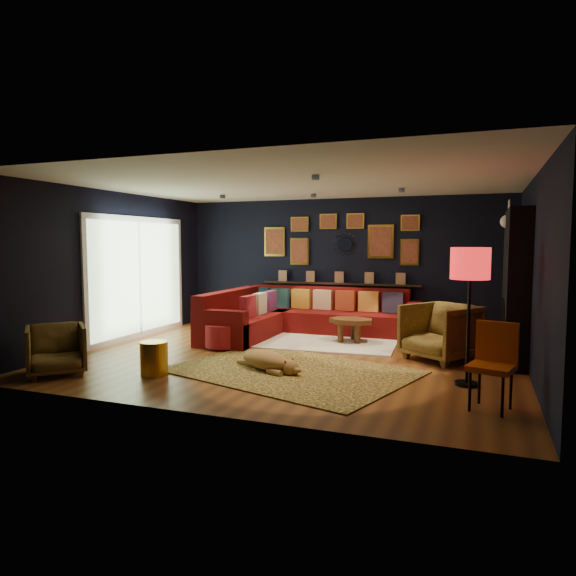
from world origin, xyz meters
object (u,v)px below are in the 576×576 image
(pouf, at_px, (222,336))
(gold_stool, at_px, (154,358))
(sectional, at_px, (295,318))
(armchair_right, at_px, (440,329))
(armchair_left, at_px, (56,347))
(coffee_table, at_px, (351,323))
(floor_lamp, at_px, (470,269))
(orange_chair, at_px, (494,358))
(dog, at_px, (266,356))

(pouf, bearing_deg, gold_stool, -91.03)
(sectional, height_order, armchair_right, armchair_right)
(armchair_left, xyz_separation_m, gold_stool, (1.22, 0.42, -0.14))
(coffee_table, height_order, floor_lamp, floor_lamp)
(armchair_left, bearing_deg, armchair_right, -17.02)
(coffee_table, height_order, pouf, coffee_table)
(armchair_right, bearing_deg, orange_chair, -37.60)
(orange_chair, relative_size, floor_lamp, 0.54)
(armchair_left, xyz_separation_m, dog, (2.48, 1.16, -0.16))
(gold_stool, bearing_deg, pouf, 88.97)
(pouf, bearing_deg, floor_lamp, -13.29)
(orange_chair, bearing_deg, floor_lamp, 124.68)
(sectional, distance_m, floor_lamp, 4.14)
(armchair_left, xyz_separation_m, floor_lamp, (5.05, 1.35, 1.05))
(armchair_right, height_order, orange_chair, armchair_right)
(sectional, bearing_deg, floor_lamp, -38.82)
(pouf, height_order, armchair_right, armchair_right)
(pouf, height_order, floor_lamp, floor_lamp)
(sectional, xyz_separation_m, armchair_right, (2.70, -1.22, 0.14))
(sectional, height_order, dog, sectional)
(gold_stool, relative_size, floor_lamp, 0.27)
(orange_chair, bearing_deg, armchair_left, -157.93)
(coffee_table, bearing_deg, dog, -105.31)
(armchair_left, relative_size, dog, 0.63)
(gold_stool, bearing_deg, orange_chair, 1.51)
(floor_lamp, xyz_separation_m, dog, (-2.57, -0.19, -1.21))
(pouf, relative_size, armchair_left, 0.77)
(dog, bearing_deg, orange_chair, 11.74)
(coffee_table, xyz_separation_m, gold_stool, (-1.89, -3.02, -0.13))
(sectional, distance_m, armchair_right, 2.97)
(sectional, xyz_separation_m, armchair_left, (-1.94, -3.86, 0.04))
(armchair_left, distance_m, armchair_right, 5.34)
(armchair_left, distance_m, dog, 2.75)
(gold_stool, height_order, floor_lamp, floor_lamp)
(sectional, relative_size, floor_lamp, 2.04)
(dog, bearing_deg, armchair_right, 58.65)
(orange_chair, bearing_deg, pouf, 173.49)
(orange_chair, bearing_deg, dog, -176.15)
(gold_stool, relative_size, orange_chair, 0.49)
(orange_chair, bearing_deg, sectional, 151.87)
(sectional, bearing_deg, pouf, -113.09)
(floor_lamp, relative_size, dog, 1.46)
(armchair_right, height_order, gold_stool, armchair_right)
(sectional, height_order, gold_stool, sectional)
(pouf, bearing_deg, orange_chair, -22.87)
(armchair_right, xyz_separation_m, floor_lamp, (0.41, -1.29, 0.95))
(coffee_table, relative_size, floor_lamp, 0.50)
(armchair_left, distance_m, orange_chair, 5.35)
(sectional, xyz_separation_m, orange_chair, (3.39, -3.33, 0.21))
(pouf, distance_m, orange_chair, 4.43)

